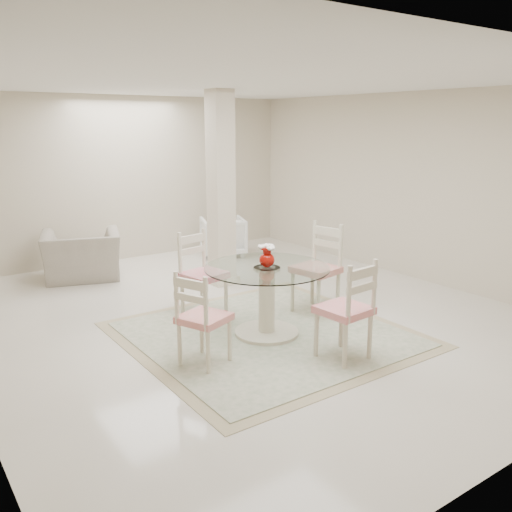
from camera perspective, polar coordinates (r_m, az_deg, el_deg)
ground at (r=6.59m, az=-1.30°, el=-6.17°), size 7.00×7.00×0.00m
room_shell at (r=6.21m, az=-1.39°, el=10.14°), size 6.02×7.02×2.71m
column at (r=7.62m, az=-3.72°, el=6.97°), size 0.30×0.30×2.70m
area_rug at (r=5.98m, az=1.12°, el=-8.24°), size 2.85×2.85×0.02m
dining_table at (r=5.85m, az=1.13°, el=-4.75°), size 1.33×1.33×0.77m
red_vase at (r=5.71m, az=1.17°, el=0.03°), size 0.19×0.18×0.25m
dining_chair_east at (r=6.58m, az=6.74°, el=-0.56°), size 0.56×0.56×1.20m
dining_chair_north at (r=6.45m, az=-5.96°, el=-1.20°), size 0.52×0.52×1.12m
dining_chair_west at (r=5.08m, az=-5.96°, el=-5.91°), size 0.54×0.54×1.04m
dining_chair_south at (r=5.24m, az=9.88°, el=-4.93°), size 0.48×0.49×1.12m
recliner_taupe at (r=8.39m, az=-17.86°, el=0.05°), size 1.33×1.24×0.71m
armchair_white at (r=9.44m, az=-3.48°, el=2.06°), size 0.94×0.95×0.67m
side_table at (r=8.32m, az=-15.88°, el=-0.92°), size 0.44×0.44×0.46m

